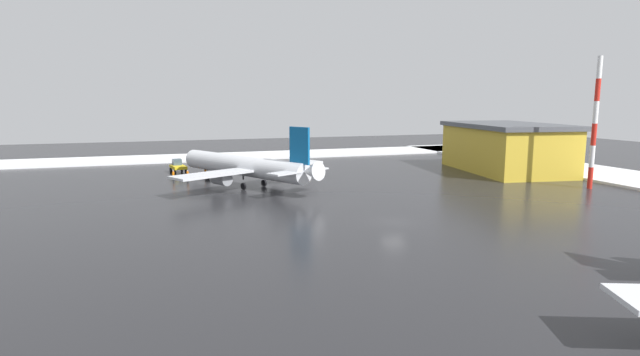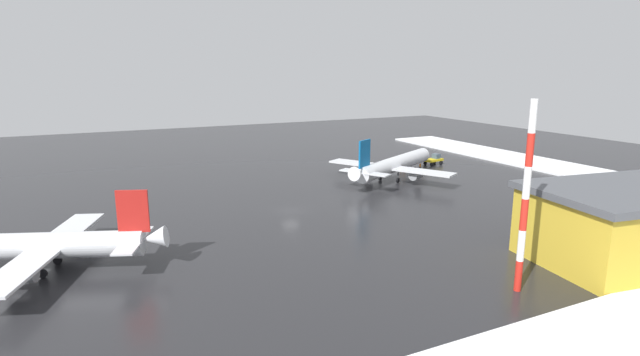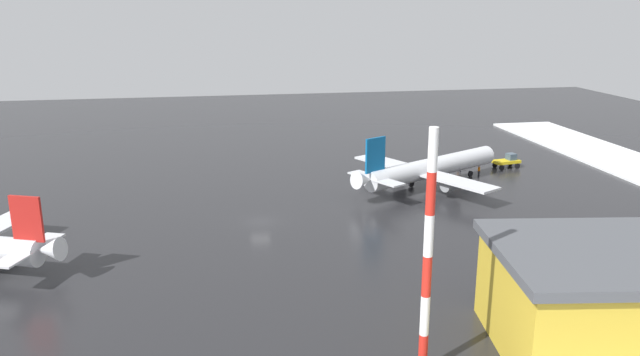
{
  "view_description": "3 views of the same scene",
  "coord_description": "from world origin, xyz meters",
  "px_view_note": "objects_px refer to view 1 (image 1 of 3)",
  "views": [
    {
      "loc": [
        -47.22,
        23.97,
        13.0
      ],
      "look_at": [
        18.71,
        2.22,
        2.11
      ],
      "focal_mm": 28.0,
      "sensor_mm": 36.0,
      "label": 1
    },
    {
      "loc": [
        -29.3,
        -69.91,
        22.05
      ],
      "look_at": [
        9.38,
        8.49,
        2.67
      ],
      "focal_mm": 28.0,
      "sensor_mm": 36.0,
      "label": 2
    },
    {
      "loc": [
        -6.01,
        -77.13,
        27.36
      ],
      "look_at": [
        8.71,
        4.18,
        4.38
      ],
      "focal_mm": 35.0,
      "sensor_mm": 36.0,
      "label": 3
    }
  ],
  "objects_px": {
    "ground_crew_by_nose_gear": "(188,175)",
    "cargo_hangar": "(506,147)",
    "airplane_distant_tail": "(246,166)",
    "antenna_mast": "(595,123)",
    "ground_crew_beside_wing": "(173,175)",
    "pushback_tug": "(178,166)",
    "ground_crew_near_tug": "(205,172)"
  },
  "relations": [
    {
      "from": "ground_crew_by_nose_gear",
      "to": "cargo_hangar",
      "type": "xyz_separation_m",
      "value": [
        -7.41,
        -56.02,
        3.47
      ]
    },
    {
      "from": "airplane_distant_tail",
      "to": "ground_crew_by_nose_gear",
      "type": "distance_m",
      "value": 11.89
    },
    {
      "from": "cargo_hangar",
      "to": "antenna_mast",
      "type": "bearing_deg",
      "value": -171.35
    },
    {
      "from": "antenna_mast",
      "to": "cargo_hangar",
      "type": "distance_m",
      "value": 19.66
    },
    {
      "from": "airplane_distant_tail",
      "to": "ground_crew_beside_wing",
      "type": "relative_size",
      "value": 17.05
    },
    {
      "from": "pushback_tug",
      "to": "ground_crew_beside_wing",
      "type": "bearing_deg",
      "value": 162.6
    },
    {
      "from": "pushback_tug",
      "to": "ground_crew_beside_wing",
      "type": "relative_size",
      "value": 2.87
    },
    {
      "from": "pushback_tug",
      "to": "antenna_mast",
      "type": "height_order",
      "value": "antenna_mast"
    },
    {
      "from": "ground_crew_beside_wing",
      "to": "cargo_hangar",
      "type": "distance_m",
      "value": 58.89
    },
    {
      "from": "ground_crew_by_nose_gear",
      "to": "ground_crew_near_tug",
      "type": "bearing_deg",
      "value": -17.2
    },
    {
      "from": "airplane_distant_tail",
      "to": "ground_crew_near_tug",
      "type": "xyz_separation_m",
      "value": [
        10.46,
        5.02,
        -2.15
      ]
    },
    {
      "from": "ground_crew_near_tug",
      "to": "antenna_mast",
      "type": "relative_size",
      "value": 0.09
    },
    {
      "from": "airplane_distant_tail",
      "to": "pushback_tug",
      "type": "xyz_separation_m",
      "value": [
        17.59,
        9.16,
        -1.83
      ]
    },
    {
      "from": "ground_crew_by_nose_gear",
      "to": "cargo_hangar",
      "type": "bearing_deg",
      "value": -57.92
    },
    {
      "from": "airplane_distant_tail",
      "to": "pushback_tug",
      "type": "relative_size",
      "value": 5.93
    },
    {
      "from": "ground_crew_beside_wing",
      "to": "antenna_mast",
      "type": "relative_size",
      "value": 0.09
    },
    {
      "from": "ground_crew_beside_wing",
      "to": "antenna_mast",
      "type": "height_order",
      "value": "antenna_mast"
    },
    {
      "from": "ground_crew_by_nose_gear",
      "to": "cargo_hangar",
      "type": "height_order",
      "value": "cargo_hangar"
    },
    {
      "from": "ground_crew_beside_wing",
      "to": "antenna_mast",
      "type": "xyz_separation_m",
      "value": [
        -26.96,
        -58.31,
        8.64
      ]
    },
    {
      "from": "ground_crew_beside_wing",
      "to": "airplane_distant_tail",
      "type": "bearing_deg",
      "value": -56.38
    },
    {
      "from": "antenna_mast",
      "to": "pushback_tug",
      "type": "bearing_deg",
      "value": 58.19
    },
    {
      "from": "ground_crew_beside_wing",
      "to": "cargo_hangar",
      "type": "height_order",
      "value": "cargo_hangar"
    },
    {
      "from": "airplane_distant_tail",
      "to": "ground_crew_near_tug",
      "type": "height_order",
      "value": "airplane_distant_tail"
    },
    {
      "from": "ground_crew_by_nose_gear",
      "to": "cargo_hangar",
      "type": "distance_m",
      "value": 56.61
    },
    {
      "from": "ground_crew_beside_wing",
      "to": "ground_crew_near_tug",
      "type": "height_order",
      "value": "same"
    },
    {
      "from": "pushback_tug",
      "to": "ground_crew_near_tug",
      "type": "bearing_deg",
      "value": -159.9
    },
    {
      "from": "antenna_mast",
      "to": "cargo_hangar",
      "type": "height_order",
      "value": "antenna_mast"
    },
    {
      "from": "pushback_tug",
      "to": "ground_crew_by_nose_gear",
      "type": "relative_size",
      "value": 2.87
    },
    {
      "from": "ground_crew_beside_wing",
      "to": "cargo_hangar",
      "type": "xyz_separation_m",
      "value": [
        -7.99,
        -58.24,
        3.47
      ]
    },
    {
      "from": "pushback_tug",
      "to": "ground_crew_near_tug",
      "type": "xyz_separation_m",
      "value": [
        -7.13,
        -4.14,
        -0.31
      ]
    },
    {
      "from": "ground_crew_by_nose_gear",
      "to": "antenna_mast",
      "type": "relative_size",
      "value": 0.09
    },
    {
      "from": "pushback_tug",
      "to": "cargo_hangar",
      "type": "bearing_deg",
      "value": -116.14
    }
  ]
}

